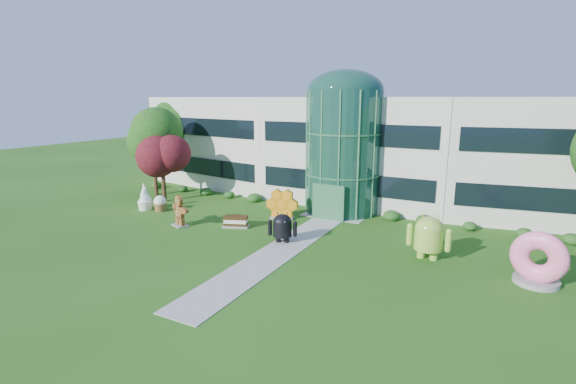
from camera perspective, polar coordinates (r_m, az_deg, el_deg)
The scene contains 14 objects.
ground at distance 24.93m, azimuth -2.56°, elevation -9.02°, with size 140.00×140.00×0.00m, color #215114.
building at distance 39.98m, azimuth 10.61°, elevation 5.95°, with size 46.00×15.00×9.30m, color beige, non-canonical shape.
atrium at distance 34.31m, azimuth 7.60°, elevation 5.38°, with size 6.00×6.00×9.80m, color #194738.
walkway at distance 26.55m, azimuth -0.36°, elevation -7.57°, with size 2.40×20.00×0.04m, color #9E9E93.
tree_red at distance 39.19m, azimuth -16.76°, elevation 3.05°, with size 4.00×4.00×6.00m, color #3F0C14, non-canonical shape.
trees_backdrop at distance 35.33m, azimuth 8.13°, elevation 4.43°, with size 52.00×8.00×8.40m, color #1A4210, non-canonical shape.
android_green at distance 25.67m, azimuth 18.70°, elevation -5.50°, with size 2.65×1.77×3.00m, color #93BF3D, non-canonical shape.
android_black at distance 27.09m, azimuth -0.77°, elevation -4.67°, with size 1.99×1.33×2.26m, color black, non-canonical shape.
donut at distance 24.69m, azimuth 31.13°, elevation -7.66°, with size 2.71×1.30×2.82m, color pink, non-canonical shape.
gingerbread at distance 31.59m, azimuth -14.62°, elevation -2.47°, with size 2.53×0.97×2.34m, color brown, non-canonical shape.
ice_cream_sandwich at distance 30.75m, azimuth -7.14°, elevation -4.02°, with size 1.87×0.94×0.83m, color #311E0A, non-canonical shape.
honeycomb at distance 32.47m, azimuth -0.81°, elevation -1.85°, with size 2.68×0.96×2.11m, color orange, non-canonical shape.
froyo at distance 37.02m, azimuth -19.01°, elevation -0.61°, with size 1.32×1.32×2.26m, color white, non-canonical shape.
cupcake at distance 36.29m, azimuth -17.08°, elevation -1.48°, with size 1.11×1.11×1.34m, color white, non-canonical shape.
Camera 1 is at (11.80, -19.92, 9.25)m, focal length 26.00 mm.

